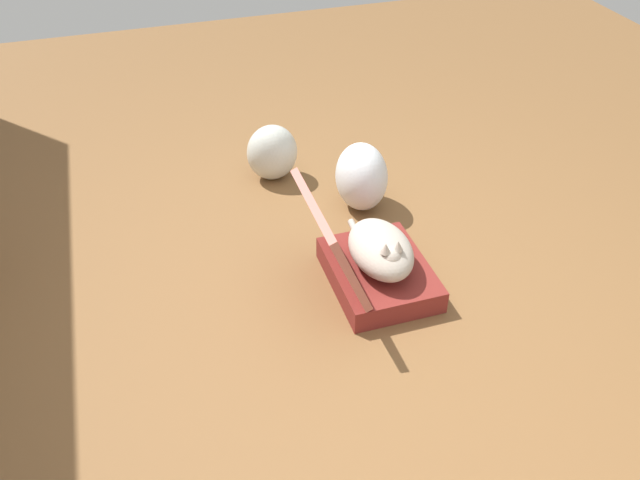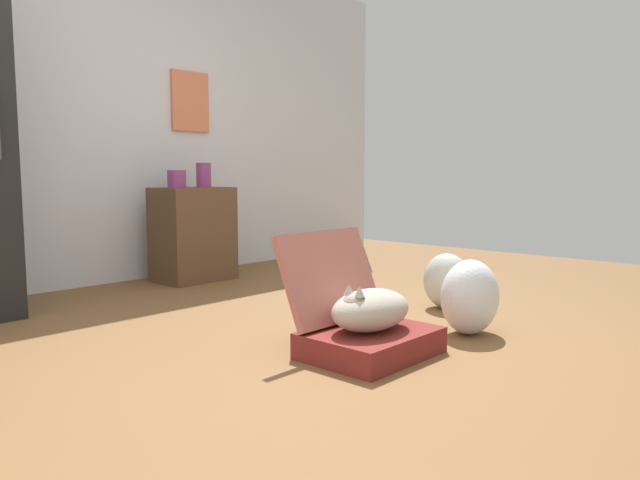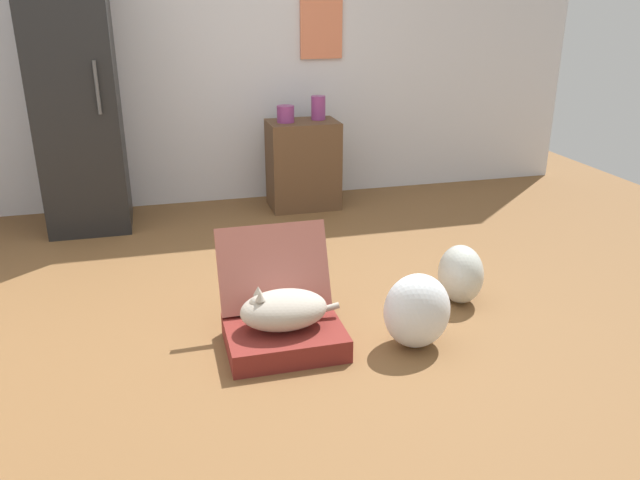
{
  "view_description": "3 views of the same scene",
  "coord_description": "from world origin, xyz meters",
  "px_view_note": "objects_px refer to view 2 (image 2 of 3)",
  "views": [
    {
      "loc": [
        -2.1,
        0.64,
        2.12
      ],
      "look_at": [
        -0.06,
        0.0,
        0.44
      ],
      "focal_mm": 36.88,
      "sensor_mm": 36.0,
      "label": 1
    },
    {
      "loc": [
        -2.05,
        -1.96,
        0.82
      ],
      "look_at": [
        0.38,
        0.27,
        0.45
      ],
      "focal_mm": 34.18,
      "sensor_mm": 36.0,
      "label": 2
    },
    {
      "loc": [
        -0.46,
        -3.0,
        1.62
      ],
      "look_at": [
        0.35,
        0.06,
        0.4
      ],
      "focal_mm": 35.29,
      "sensor_mm": 36.0,
      "label": 3
    }
  ],
  "objects_px": {
    "plastic_bag_white": "(470,297)",
    "plastic_bag_clear": "(447,281)",
    "vase_tall": "(177,179)",
    "vase_short": "(204,175)",
    "suitcase_base": "(370,343)",
    "cat": "(370,309)",
    "side_table": "(193,234)"
  },
  "relations": [
    {
      "from": "plastic_bag_white",
      "to": "vase_tall",
      "type": "height_order",
      "value": "vase_tall"
    },
    {
      "from": "cat",
      "to": "plastic_bag_clear",
      "type": "bearing_deg",
      "value": 13.02
    },
    {
      "from": "vase_short",
      "to": "plastic_bag_white",
      "type": "bearing_deg",
      "value": -92.94
    },
    {
      "from": "side_table",
      "to": "vase_tall",
      "type": "bearing_deg",
      "value": -177.01
    },
    {
      "from": "cat",
      "to": "vase_tall",
      "type": "height_order",
      "value": "vase_tall"
    },
    {
      "from": "plastic_bag_white",
      "to": "plastic_bag_clear",
      "type": "height_order",
      "value": "plastic_bag_white"
    },
    {
      "from": "plastic_bag_white",
      "to": "side_table",
      "type": "bearing_deg",
      "value": 90.43
    },
    {
      "from": "plastic_bag_white",
      "to": "vase_tall",
      "type": "xyz_separation_m",
      "value": [
        -0.16,
        2.32,
        0.58
      ]
    },
    {
      "from": "cat",
      "to": "vase_short",
      "type": "distance_m",
      "value": 2.42
    },
    {
      "from": "cat",
      "to": "vase_tall",
      "type": "bearing_deg",
      "value": 77.47
    },
    {
      "from": "plastic_bag_clear",
      "to": "side_table",
      "type": "relative_size",
      "value": 0.48
    },
    {
      "from": "vase_tall",
      "to": "vase_short",
      "type": "height_order",
      "value": "vase_short"
    },
    {
      "from": "suitcase_base",
      "to": "plastic_bag_clear",
      "type": "relative_size",
      "value": 1.69
    },
    {
      "from": "cat",
      "to": "side_table",
      "type": "height_order",
      "value": "side_table"
    },
    {
      "from": "cat",
      "to": "plastic_bag_white",
      "type": "height_order",
      "value": "plastic_bag_white"
    },
    {
      "from": "plastic_bag_white",
      "to": "vase_tall",
      "type": "relative_size",
      "value": 2.8
    },
    {
      "from": "vase_short",
      "to": "plastic_bag_clear",
      "type": "bearing_deg",
      "value": -81.07
    },
    {
      "from": "plastic_bag_clear",
      "to": "side_table",
      "type": "bearing_deg",
      "value": 103.07
    },
    {
      "from": "vase_tall",
      "to": "cat",
      "type": "bearing_deg",
      "value": -102.53
    },
    {
      "from": "vase_short",
      "to": "cat",
      "type": "bearing_deg",
      "value": -108.9
    },
    {
      "from": "plastic_bag_clear",
      "to": "side_table",
      "type": "xyz_separation_m",
      "value": [
        -0.45,
        1.93,
        0.19
      ]
    },
    {
      "from": "side_table",
      "to": "plastic_bag_clear",
      "type": "bearing_deg",
      "value": -76.93
    },
    {
      "from": "suitcase_base",
      "to": "vase_tall",
      "type": "xyz_separation_m",
      "value": [
        0.48,
        2.18,
        0.71
      ]
    },
    {
      "from": "side_table",
      "to": "vase_tall",
      "type": "height_order",
      "value": "vase_tall"
    },
    {
      "from": "suitcase_base",
      "to": "cat",
      "type": "distance_m",
      "value": 0.15
    },
    {
      "from": "plastic_bag_clear",
      "to": "vase_short",
      "type": "bearing_deg",
      "value": 98.93
    },
    {
      "from": "vase_short",
      "to": "side_table",
      "type": "bearing_deg",
      "value": -163.98
    },
    {
      "from": "cat",
      "to": "plastic_bag_clear",
      "type": "xyz_separation_m",
      "value": [
        1.07,
        0.25,
        -0.04
      ]
    },
    {
      "from": "plastic_bag_white",
      "to": "side_table",
      "type": "height_order",
      "value": "side_table"
    },
    {
      "from": "plastic_bag_white",
      "to": "plastic_bag_clear",
      "type": "xyz_separation_m",
      "value": [
        0.43,
        0.39,
        -0.02
      ]
    },
    {
      "from": "suitcase_base",
      "to": "vase_short",
      "type": "bearing_deg",
      "value": 71.22
    },
    {
      "from": "plastic_bag_white",
      "to": "plastic_bag_clear",
      "type": "relative_size",
      "value": 1.13
    }
  ]
}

